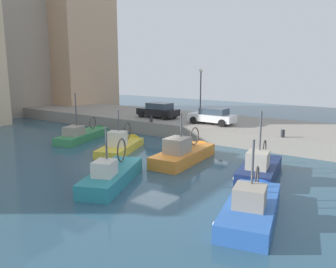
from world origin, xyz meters
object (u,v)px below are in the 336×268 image
Objects in this scene: fishing_boat_teal at (115,180)px; mooring_bollard_south at (283,133)px; fishing_boat_navy at (260,174)px; parked_car_black at (158,110)px; parked_car_white at (212,116)px; fishing_boat_green at (85,138)px; fishing_boat_yellow at (123,148)px; mooring_bollard_mid at (151,119)px; quay_streetlamp at (201,84)px; fishing_boat_blue at (252,212)px; fishing_boat_orange at (186,158)px.

fishing_boat_teal is 12.93m from mooring_bollard_south.
fishing_boat_navy is 16.20m from parked_car_black.
fishing_boat_navy is at bearing -137.74° from parked_car_white.
fishing_boat_green is 1.12× the size of fishing_boat_yellow.
fishing_boat_yellow is 6.31m from mooring_bollard_mid.
quay_streetlamp reaches higher than mooring_bollard_south.
mooring_bollard_mid is at bearing -37.81° from fishing_boat_green.
fishing_boat_yellow is (-1.16, -5.48, 0.02)m from fishing_boat_green.
fishing_boat_teal is at bearing -141.26° from fishing_boat_yellow.
fishing_boat_blue is 1.35× the size of quay_streetlamp.
fishing_boat_green reaches higher than mooring_bollard_mid.
quay_streetlamp is (3.11, -3.00, 2.50)m from parked_car_black.
parked_car_black is 6.21m from parked_car_white.
fishing_boat_green is at bearing 160.14° from parked_car_black.
quay_streetlamp reaches higher than fishing_boat_blue.
mooring_bollard_south is 12.00m from mooring_bollard_mid.
fishing_boat_orange is 12.02× the size of mooring_bollard_mid.
fishing_boat_blue is 18.17m from mooring_bollard_mid.
fishing_boat_teal reaches higher than parked_car_white.
fishing_boat_orange is at bearing -154.73° from quay_streetlamp.
fishing_boat_green is at bearing 106.80° from mooring_bollard_south.
fishing_boat_navy is at bearing -137.61° from quay_streetlamp.
fishing_boat_orange reaches higher than fishing_boat_teal.
mooring_bollard_mid is at bearing 160.89° from quay_streetlamp.
fishing_boat_green is 1.66× the size of parked_car_black.
fishing_boat_orange is at bearing -127.71° from mooring_bollard_mid.
fishing_boat_navy reaches higher than mooring_bollard_south.
parked_car_white is (8.19, 7.44, 1.81)m from fishing_boat_navy.
fishing_boat_green is 1.08× the size of fishing_boat_teal.
fishing_boat_green is at bearing 142.19° from mooring_bollard_mid.
fishing_boat_navy reaches higher than parked_car_white.
quay_streetlamp is (5.65, -1.96, 2.98)m from mooring_bollard_mid.
parked_car_white is (13.48, 9.01, 1.83)m from fishing_boat_blue.
quay_streetlamp reaches higher than fishing_boat_teal.
mooring_bollard_mid is (4.73, -3.67, 1.36)m from fishing_boat_green.
fishing_boat_blue is (-5.66, -6.88, -0.04)m from fishing_boat_orange.
fishing_boat_green reaches higher than fishing_boat_orange.
fishing_boat_orange is 8.91m from fishing_boat_blue.
fishing_boat_teal is at bearing 171.04° from fishing_boat_orange.
mooring_bollard_south is (11.29, 2.16, 1.37)m from fishing_boat_blue.
fishing_boat_yellow reaches higher than mooring_bollard_south.
fishing_boat_navy is at bearing -174.31° from mooring_bollard_south.
fishing_boat_orange is at bearing -87.27° from fishing_boat_yellow.
fishing_boat_green reaches higher than parked_car_black.
fishing_boat_teal is 1.00× the size of fishing_boat_blue.
parked_car_white is at bearing -22.51° from fishing_boat_yellow.
fishing_boat_orange reaches higher than parked_car_white.
fishing_boat_orange is 1.01× the size of fishing_boat_blue.
fishing_boat_green is 16.32m from fishing_boat_navy.
fishing_boat_blue is at bearing -144.23° from quay_streetlamp.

